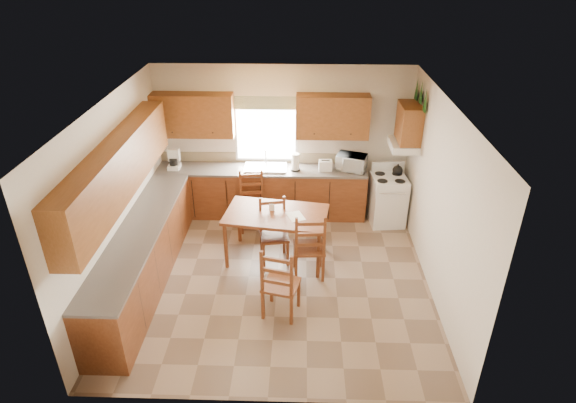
{
  "coord_description": "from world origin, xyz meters",
  "views": [
    {
      "loc": [
        0.34,
        -5.88,
        4.51
      ],
      "look_at": [
        0.15,
        0.3,
        1.15
      ],
      "focal_mm": 30.0,
      "sensor_mm": 36.0,
      "label": 1
    }
  ],
  "objects_px": {
    "chair_far_right": "(252,202)",
    "dining_table": "(276,236)",
    "stove": "(387,200)",
    "microwave": "(351,162)",
    "chair_near_left": "(281,280)",
    "chair_far_left": "(274,232)",
    "chair_near_right": "(309,244)"
  },
  "relations": [
    {
      "from": "chair_near_left",
      "to": "chair_near_right",
      "type": "height_order",
      "value": "chair_near_right"
    },
    {
      "from": "chair_near_right",
      "to": "chair_far_left",
      "type": "xyz_separation_m",
      "value": [
        -0.54,
        0.35,
        -0.03
      ]
    },
    {
      "from": "stove",
      "to": "chair_far_left",
      "type": "bearing_deg",
      "value": -152.53
    },
    {
      "from": "dining_table",
      "to": "chair_far_left",
      "type": "height_order",
      "value": "chair_far_left"
    },
    {
      "from": "chair_far_right",
      "to": "chair_near_left",
      "type": "bearing_deg",
      "value": -81.47
    },
    {
      "from": "chair_near_right",
      "to": "microwave",
      "type": "bearing_deg",
      "value": -116.2
    },
    {
      "from": "microwave",
      "to": "dining_table",
      "type": "distance_m",
      "value": 2.02
    },
    {
      "from": "chair_near_left",
      "to": "chair_far_left",
      "type": "bearing_deg",
      "value": -68.22
    },
    {
      "from": "dining_table",
      "to": "chair_far_left",
      "type": "bearing_deg",
      "value": -112.31
    },
    {
      "from": "dining_table",
      "to": "chair_far_right",
      "type": "bearing_deg",
      "value": 125.88
    },
    {
      "from": "stove",
      "to": "chair_far_right",
      "type": "relative_size",
      "value": 0.84
    },
    {
      "from": "stove",
      "to": "microwave",
      "type": "height_order",
      "value": "microwave"
    },
    {
      "from": "microwave",
      "to": "chair_far_left",
      "type": "distance_m",
      "value": 2.05
    },
    {
      "from": "dining_table",
      "to": "stove",
      "type": "bearing_deg",
      "value": 40.48
    },
    {
      "from": "chair_near_right",
      "to": "chair_far_right",
      "type": "relative_size",
      "value": 1.06
    },
    {
      "from": "microwave",
      "to": "chair_near_left",
      "type": "xyz_separation_m",
      "value": [
        -1.13,
        -2.73,
        -0.52
      ]
    },
    {
      "from": "chair_near_right",
      "to": "chair_far_right",
      "type": "distance_m",
      "value": 1.64
    },
    {
      "from": "stove",
      "to": "chair_far_right",
      "type": "height_order",
      "value": "chair_far_right"
    },
    {
      "from": "dining_table",
      "to": "chair_near_right",
      "type": "xyz_separation_m",
      "value": [
        0.51,
        -0.41,
        0.13
      ]
    },
    {
      "from": "chair_near_left",
      "to": "chair_far_right",
      "type": "height_order",
      "value": "chair_near_left"
    },
    {
      "from": "chair_near_left",
      "to": "microwave",
      "type": "bearing_deg",
      "value": -98.24
    },
    {
      "from": "chair_near_left",
      "to": "chair_near_right",
      "type": "xyz_separation_m",
      "value": [
        0.38,
        0.88,
        0.01
      ]
    },
    {
      "from": "dining_table",
      "to": "chair_near_left",
      "type": "xyz_separation_m",
      "value": [
        0.13,
        -1.29,
        0.13
      ]
    },
    {
      "from": "chair_near_left",
      "to": "chair_near_right",
      "type": "distance_m",
      "value": 0.96
    },
    {
      "from": "chair_far_left",
      "to": "chair_far_right",
      "type": "xyz_separation_m",
      "value": [
        -0.44,
        0.96,
        0.0
      ]
    },
    {
      "from": "microwave",
      "to": "chair_far_left",
      "type": "bearing_deg",
      "value": -111.97
    },
    {
      "from": "microwave",
      "to": "chair_far_left",
      "type": "height_order",
      "value": "microwave"
    },
    {
      "from": "chair_near_left",
      "to": "chair_far_left",
      "type": "relative_size",
      "value": 1.05
    },
    {
      "from": "microwave",
      "to": "dining_table",
      "type": "relative_size",
      "value": 0.3
    },
    {
      "from": "chair_near_left",
      "to": "chair_near_right",
      "type": "bearing_deg",
      "value": -99.07
    },
    {
      "from": "chair_far_right",
      "to": "dining_table",
      "type": "bearing_deg",
      "value": -69.29
    },
    {
      "from": "dining_table",
      "to": "chair_near_right",
      "type": "height_order",
      "value": "chair_near_right"
    }
  ]
}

